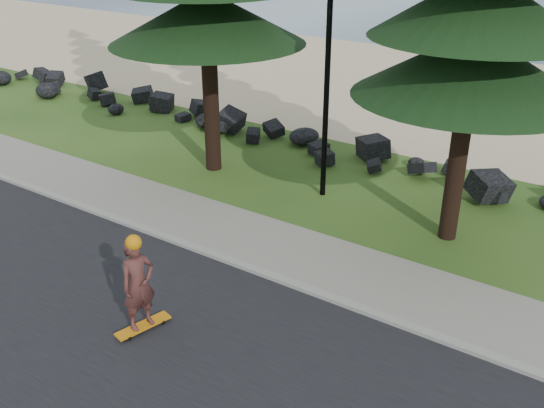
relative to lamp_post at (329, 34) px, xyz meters
The scene contains 8 objects.
ground 5.23m from the lamp_post, 90.00° to the right, with size 160.00×160.00×0.00m, color #2B4D18.
road 8.74m from the lamp_post, 90.00° to the right, with size 160.00×7.00×0.02m, color black.
kerb 5.79m from the lamp_post, 90.00° to the right, with size 160.00×0.20×0.10m, color gray.
sidewalk 5.08m from the lamp_post, 90.00° to the right, with size 160.00×2.00×0.08m, color gray.
beach_sand 12.03m from the lamp_post, 90.00° to the left, with size 160.00×15.00×0.01m, color beige.
seawall_boulders 4.78m from the lamp_post, 90.00° to the left, with size 60.00×2.40×1.10m, color black, non-canonical shape.
lamp_post is the anchor object (origin of this frame).
skateboarder 7.48m from the lamp_post, 88.28° to the right, with size 0.55×1.06×1.91m.
Camera 1 is at (6.97, -9.51, 6.75)m, focal length 40.00 mm.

